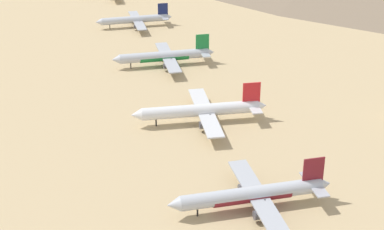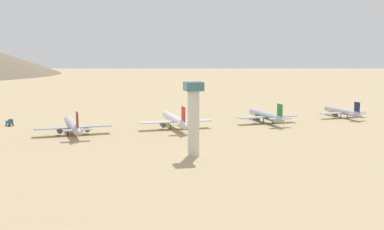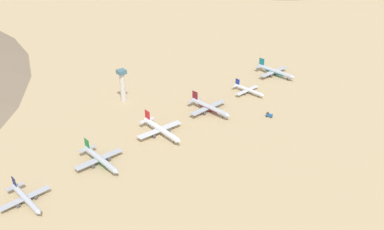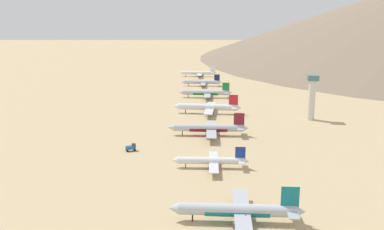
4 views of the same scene
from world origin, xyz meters
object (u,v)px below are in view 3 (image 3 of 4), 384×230
(parked_jet_2, at_px, (100,159))
(parked_jet_3, at_px, (161,129))
(parked_jet_1, at_px, (25,198))
(control_tower, at_px, (122,84))
(parked_jet_4, at_px, (209,107))
(parked_jet_6, at_px, (275,71))
(parked_jet_5, at_px, (248,90))
(service_truck, at_px, (269,115))

(parked_jet_2, xyz_separation_m, parked_jet_3, (-7.30, 56.01, 0.43))
(parked_jet_1, distance_m, control_tower, 147.35)
(parked_jet_4, xyz_separation_m, parked_jet_6, (-20.43, 106.27, 0.08))
(parked_jet_1, relative_size, parked_jet_2, 0.87)
(parked_jet_5, distance_m, parked_jet_6, 54.58)
(parked_jet_3, bearing_deg, parked_jet_4, 96.06)
(parked_jet_1, relative_size, parked_jet_6, 0.81)
(parked_jet_4, height_order, parked_jet_6, parked_jet_6)
(parked_jet_1, height_order, service_truck, parked_jet_1)
(parked_jet_3, distance_m, parked_jet_4, 54.69)
(service_truck, bearing_deg, control_tower, -141.76)
(parked_jet_6, xyz_separation_m, service_truck, (58.60, -72.30, -2.58))
(service_truck, bearing_deg, parked_jet_1, -94.51)
(parked_jet_4, distance_m, service_truck, 51.16)
(parked_jet_1, distance_m, parked_jet_3, 112.02)
(control_tower, bearing_deg, parked_jet_1, -53.72)
(parked_jet_5, bearing_deg, parked_jet_3, -83.59)
(parked_jet_4, height_order, parked_jet_5, parked_jet_4)
(parked_jet_1, xyz_separation_m, parked_jet_6, (-42.90, 271.43, 0.86))
(parked_jet_4, relative_size, control_tower, 1.57)
(parked_jet_1, xyz_separation_m, service_truck, (15.70, 199.13, -1.72))
(parked_jet_2, height_order, parked_jet_6, parked_jet_6)
(parked_jet_3, xyz_separation_m, service_truck, (32.40, 88.36, -2.66))
(parked_jet_2, relative_size, parked_jet_4, 0.94)
(control_tower, bearing_deg, parked_jet_2, -39.37)
(service_truck, distance_m, control_tower, 131.40)
(parked_jet_3, height_order, control_tower, control_tower)
(parked_jet_2, bearing_deg, parked_jet_4, 96.75)
(parked_jet_1, xyz_separation_m, control_tower, (-86.84, 118.32, 13.16))
(parked_jet_1, distance_m, parked_jet_2, 55.56)
(parked_jet_2, xyz_separation_m, control_tower, (-77.45, 63.56, 12.65))
(parked_jet_2, xyz_separation_m, service_truck, (25.09, 144.37, -2.23))
(parked_jet_4, bearing_deg, service_truck, 41.67)
(parked_jet_3, bearing_deg, service_truck, 69.86)
(parked_jet_5, bearing_deg, parked_jet_6, 104.96)
(parked_jet_2, height_order, control_tower, control_tower)
(parked_jet_6, bearing_deg, parked_jet_3, -80.74)
(parked_jet_5, bearing_deg, service_truck, -23.74)
(parked_jet_4, height_order, service_truck, parked_jet_4)
(parked_jet_2, height_order, parked_jet_5, parked_jet_2)
(parked_jet_5, distance_m, control_tower, 116.72)
(parked_jet_3, height_order, parked_jet_6, parked_jet_3)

